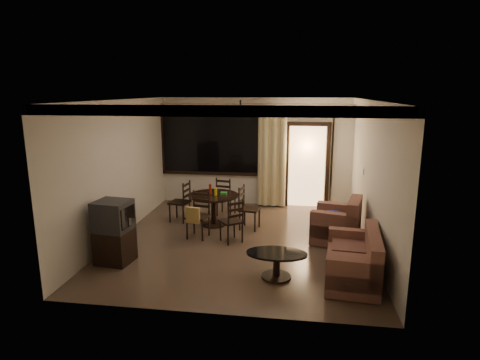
# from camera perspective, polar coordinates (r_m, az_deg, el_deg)

# --- Properties ---
(ground) EXTENTS (5.50, 5.50, 0.00)m
(ground) POSITION_cam_1_polar(r_m,az_deg,el_deg) (8.21, 0.06, -8.61)
(ground) COLOR #7F6651
(ground) RESTS_ON ground
(room_shell) EXTENTS (5.50, 6.70, 5.50)m
(room_shell) POSITION_cam_1_polar(r_m,az_deg,el_deg) (9.43, 5.16, 5.61)
(room_shell) COLOR beige
(room_shell) RESTS_ON ground
(dining_table) EXTENTS (1.12, 1.12, 0.92)m
(dining_table) POSITION_cam_1_polar(r_m,az_deg,el_deg) (9.00, -3.77, -3.00)
(dining_table) COLOR black
(dining_table) RESTS_ON ground
(dining_chair_west) EXTENTS (0.49, 0.49, 0.95)m
(dining_chair_west) POSITION_cam_1_polar(r_m,az_deg,el_deg) (9.42, -8.49, -4.13)
(dining_chair_west) COLOR black
(dining_chair_west) RESTS_ON ground
(dining_chair_east) EXTENTS (0.49, 0.49, 0.95)m
(dining_chair_east) POSITION_cam_1_polar(r_m,az_deg,el_deg) (8.81, 1.30, -5.18)
(dining_chair_east) COLOR black
(dining_chair_east) RESTS_ON ground
(dining_chair_south) EXTENTS (0.49, 0.54, 0.95)m
(dining_chair_south) POSITION_cam_1_polar(r_m,az_deg,el_deg) (8.32, -6.01, -6.16)
(dining_chair_south) COLOR black
(dining_chair_south) RESTS_ON ground
(dining_chair_north) EXTENTS (0.49, 0.49, 0.95)m
(dining_chair_north) POSITION_cam_1_polar(r_m,az_deg,el_deg) (9.78, -2.01, -3.36)
(dining_chair_north) COLOR black
(dining_chair_north) RESTS_ON ground
(tv_cabinet) EXTENTS (0.65, 0.60, 1.12)m
(tv_cabinet) POSITION_cam_1_polar(r_m,az_deg,el_deg) (7.39, -17.47, -7.03)
(tv_cabinet) COLOR black
(tv_cabinet) RESTS_ON ground
(sofa) EXTENTS (0.94, 1.56, 0.80)m
(sofa) POSITION_cam_1_polar(r_m,az_deg,el_deg) (6.75, 16.16, -11.08)
(sofa) COLOR #4C2723
(sofa) RESTS_ON ground
(armchair) EXTENTS (1.07, 1.07, 0.89)m
(armchair) POSITION_cam_1_polar(r_m,az_deg,el_deg) (8.26, 13.88, -6.14)
(armchair) COLOR #4C2723
(armchair) RESTS_ON ground
(coffee_table) EXTENTS (0.99, 0.59, 0.43)m
(coffee_table) POSITION_cam_1_polar(r_m,az_deg,el_deg) (6.62, 5.23, -11.39)
(coffee_table) COLOR black
(coffee_table) RESTS_ON ground
(side_chair) EXTENTS (0.56, 0.56, 0.90)m
(side_chair) POSITION_cam_1_polar(r_m,az_deg,el_deg) (8.07, -1.21, -6.97)
(side_chair) COLOR black
(side_chair) RESTS_ON ground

